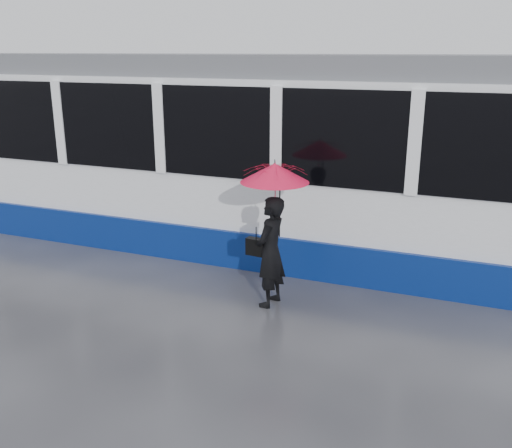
% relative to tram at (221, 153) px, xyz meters
% --- Properties ---
extents(ground, '(90.00, 90.00, 0.00)m').
position_rel_tram_xyz_m(ground, '(1.44, -2.50, -1.64)').
color(ground, '#2E2D33').
rests_on(ground, ground).
extents(rails, '(34.00, 1.51, 0.02)m').
position_rel_tram_xyz_m(rails, '(1.44, -0.00, -1.63)').
color(rails, '#3F3D38').
rests_on(rails, ground).
extents(tram, '(26.00, 2.56, 3.35)m').
position_rel_tram_xyz_m(tram, '(0.00, 0.00, 0.00)').
color(tram, white).
rests_on(tram, ground).
extents(woman, '(0.43, 0.60, 1.56)m').
position_rel_tram_xyz_m(woman, '(1.83, -2.31, -0.86)').
color(woman, black).
rests_on(woman, ground).
extents(umbrella, '(1.00, 1.00, 1.05)m').
position_rel_tram_xyz_m(umbrella, '(1.88, -2.31, 0.07)').
color(umbrella, '#F41460').
rests_on(umbrella, ground).
extents(handbag, '(0.29, 0.15, 0.42)m').
position_rel_tram_xyz_m(handbag, '(1.61, -2.29, -0.82)').
color(handbag, black).
rests_on(handbag, ground).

